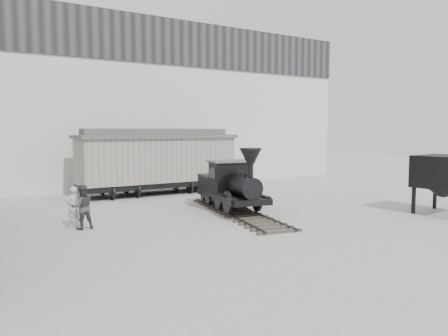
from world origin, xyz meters
TOP-DOWN VIEW (x-y plane):
  - ground at (0.00, 0.00)m, footprint 90.00×90.00m
  - north_wall at (0.00, 14.98)m, footprint 34.00×2.51m
  - locomotive at (0.96, 3.85)m, footprint 3.39×8.46m
  - boxcar at (0.30, 10.91)m, footprint 9.37×3.09m
  - visitor_a at (-6.08, 4.22)m, footprint 0.70×0.62m
  - visitor_b at (-5.83, 3.85)m, footprint 0.84×0.66m
  - coal_hopper at (8.61, -1.60)m, footprint 2.59×2.20m

SIDE VIEW (x-z plane):
  - ground at x=0.00m, z-range 0.00..0.00m
  - visitor_a at x=-6.08m, z-range 0.00..1.60m
  - visitor_b at x=-5.83m, z-range 0.00..1.69m
  - locomotive at x=0.96m, z-range -0.38..2.54m
  - coal_hopper at x=8.61m, z-range 0.40..3.01m
  - boxcar at x=0.30m, z-range 0.09..3.91m
  - north_wall at x=0.00m, z-range 0.05..11.05m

